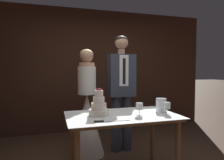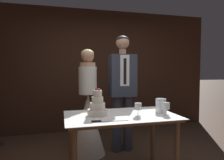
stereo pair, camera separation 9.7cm
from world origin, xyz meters
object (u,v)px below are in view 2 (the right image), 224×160
Objects in this scene: cake_table at (121,123)px; bride at (88,116)px; hurricane_candle at (161,106)px; groom at (122,86)px; tiered_cake at (98,107)px; wine_glass_middle at (166,106)px; wine_glass_near at (138,107)px; cake_knife at (103,121)px.

bride is at bearing 108.62° from cake_table.
hurricane_candle is 0.89m from groom.
wine_glass_middle is at bearing -13.34° from tiered_cake.
wine_glass_near is 0.97m from groom.
tiered_cake is 0.98m from groom.
hurricane_candle reaches higher than wine_glass_middle.
groom is at bearing 106.25° from hurricane_candle.
tiered_cake is 1.83× the size of hurricane_candle.
cake_knife is 2.24× the size of hurricane_candle.
hurricane_candle reaches higher than cake_table.
hurricane_candle is at bearing 87.19° from wine_glass_middle.
hurricane_candle is (0.80, -0.04, -0.02)m from tiered_cake.
cake_knife is at bearing -161.62° from hurricane_candle.
wine_glass_middle is (0.52, -0.14, 0.20)m from cake_table.
wine_glass_near is 0.08× the size of groom.
bride is at bearing 90.77° from tiered_cake.
bride reaches higher than tiered_cake.
wine_glass_near is (0.45, 0.15, 0.10)m from cake_knife.
bride is (-0.81, 0.84, -0.28)m from hurricane_candle.
cake_table is 7.54× the size of hurricane_candle.
bride is at bearing 115.79° from wine_glass_near.
cake_knife is 0.48m from wine_glass_near.
cake_table is 0.34m from tiered_cake.
wine_glass_middle is at bearing -50.83° from bride.
hurricane_candle is 0.09× the size of groom.
tiered_cake is 0.85m from bride.
groom is (-0.24, 0.98, 0.16)m from wine_glass_middle.
wine_glass_near reaches higher than cake_knife.
cake_table is 0.58m from wine_glass_middle.
bride reaches higher than cake_knife.
bride is at bearing 129.17° from wine_glass_middle.
wine_glass_middle is 0.08× the size of groom.
wine_glass_middle is (0.79, 0.12, 0.10)m from cake_knife.
wine_glass_near is at bearing 174.29° from wine_glass_middle.
wine_glass_near is at bearing -64.21° from bride.
wine_glass_middle is (0.79, -0.19, 0.00)m from tiered_cake.
wine_glass_middle is at bearing -15.57° from cake_table.
groom is (0.28, 0.84, 0.36)m from cake_table.
wine_glass_middle is (0.34, -0.03, -0.00)m from wine_glass_near.
groom is (0.55, 1.10, 0.26)m from cake_knife.
cake_table is 0.89m from bride.
bride is (-0.80, 0.98, -0.30)m from wine_glass_middle.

